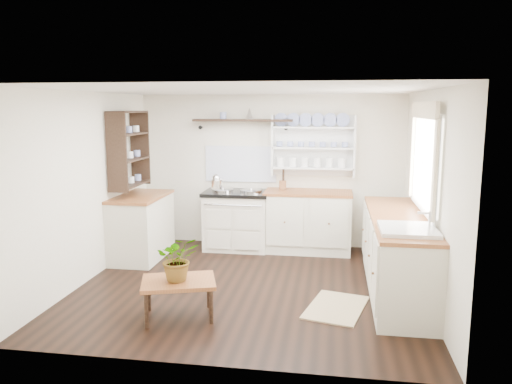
{
  "coord_description": "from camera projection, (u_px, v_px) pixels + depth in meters",
  "views": [
    {
      "loc": [
        0.96,
        -5.61,
        2.11
      ],
      "look_at": [
        0.04,
        0.25,
        1.1
      ],
      "focal_mm": 35.0,
      "sensor_mm": 36.0,
      "label": 1
    }
  ],
  "objects": [
    {
      "name": "aga_cooker",
      "position": [
        237.0,
        220.0,
        7.49
      ],
      "size": [
        0.98,
        0.68,
        0.9
      ],
      "color": "silver",
      "rests_on": "floor"
    },
    {
      "name": "window",
      "position": [
        424.0,
        157.0,
        5.55
      ],
      "size": [
        0.08,
        1.55,
        1.22
      ],
      "color": "white",
      "rests_on": "wall_right"
    },
    {
      "name": "plate_rack",
      "position": [
        313.0,
        145.0,
        7.42
      ],
      "size": [
        1.2,
        0.22,
        0.9
      ],
      "color": "white",
      "rests_on": "wall_back"
    },
    {
      "name": "right_cabinets",
      "position": [
        397.0,
        253.0,
        5.73
      ],
      "size": [
        0.62,
        2.43,
        0.9
      ],
      "color": "beige",
      "rests_on": "floor"
    },
    {
      "name": "center_table",
      "position": [
        179.0,
        284.0,
        5.02
      ],
      "size": [
        0.85,
        0.71,
        0.39
      ],
      "rotation": [
        0.0,
        0.0,
        0.31
      ],
      "color": "brown",
      "rests_on": "floor"
    },
    {
      "name": "utensil_crock",
      "position": [
        283.0,
        185.0,
        7.41
      ],
      "size": [
        0.11,
        0.11,
        0.13
      ],
      "primitive_type": "cylinder",
      "color": "brown",
      "rests_on": "back_cabinets"
    },
    {
      "name": "left_cabinets",
      "position": [
        142.0,
        226.0,
        7.03
      ],
      "size": [
        0.62,
        1.13,
        0.9
      ],
      "color": "beige",
      "rests_on": "floor"
    },
    {
      "name": "floor",
      "position": [
        250.0,
        286.0,
        5.97
      ],
      "size": [
        4.0,
        3.8,
        0.01
      ],
      "primitive_type": "cube",
      "color": "black",
      "rests_on": "ground"
    },
    {
      "name": "wall_right",
      "position": [
        429.0,
        196.0,
        5.47
      ],
      "size": [
        0.02,
        3.8,
        2.3
      ],
      "primitive_type": "cube",
      "color": "silver",
      "rests_on": "ground"
    },
    {
      "name": "potted_plant",
      "position": [
        178.0,
        258.0,
        4.98
      ],
      "size": [
        0.52,
        0.49,
        0.46
      ],
      "primitive_type": "imported",
      "rotation": [
        0.0,
        0.0,
        0.43
      ],
      "color": "#3F7233",
      "rests_on": "center_table"
    },
    {
      "name": "back_cabinets",
      "position": [
        308.0,
        221.0,
        7.36
      ],
      "size": [
        1.27,
        0.63,
        0.9
      ],
      "color": "beige",
      "rests_on": "floor"
    },
    {
      "name": "wall_left",
      "position": [
        88.0,
        187.0,
        6.08
      ],
      "size": [
        0.02,
        3.8,
        2.3
      ],
      "primitive_type": "cube",
      "color": "silver",
      "rests_on": "ground"
    },
    {
      "name": "kettle",
      "position": [
        217.0,
        182.0,
        7.32
      ],
      "size": [
        0.17,
        0.17,
        0.2
      ],
      "primitive_type": null,
      "color": "silver",
      "rests_on": "aga_cooker"
    },
    {
      "name": "left_shelving",
      "position": [
        129.0,
        149.0,
        6.87
      ],
      "size": [
        0.28,
        0.8,
        1.05
      ],
      "primitive_type": "cube",
      "color": "black",
      "rests_on": "wall_left"
    },
    {
      "name": "floor_rug",
      "position": [
        336.0,
        307.0,
        5.31
      ],
      "size": [
        0.74,
        0.96,
        0.02
      ],
      "primitive_type": "cube",
      "rotation": [
        0.0,
        0.0,
        -0.24
      ],
      "color": "#89774F",
      "rests_on": "floor"
    },
    {
      "name": "wall_back",
      "position": [
        270.0,
        171.0,
        7.63
      ],
      "size": [
        4.0,
        0.02,
        2.3
      ],
      "primitive_type": "cube",
      "color": "silver",
      "rests_on": "ground"
    },
    {
      "name": "belfast_sink",
      "position": [
        407.0,
        241.0,
        4.94
      ],
      "size": [
        0.55,
        0.6,
        0.45
      ],
      "color": "white",
      "rests_on": "right_cabinets"
    },
    {
      "name": "ceiling",
      "position": [
        249.0,
        90.0,
        5.58
      ],
      "size": [
        4.0,
        3.8,
        0.01
      ],
      "primitive_type": "cube",
      "color": "white",
      "rests_on": "wall_back"
    },
    {
      "name": "high_shelf",
      "position": [
        243.0,
        121.0,
        7.44
      ],
      "size": [
        1.5,
        0.29,
        0.16
      ],
      "color": "black",
      "rests_on": "wall_back"
    }
  ]
}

